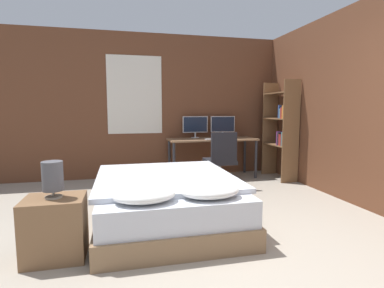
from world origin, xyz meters
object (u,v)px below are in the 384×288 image
Objects in this scene: bedside_lamp at (53,177)px; desk at (212,143)px; bed at (167,200)px; keyboard at (216,139)px; monitor_right at (223,125)px; computer_mouse at (230,138)px; monitor_left at (195,125)px; office_chair at (221,165)px; nightstand at (55,228)px; bookshelf at (282,126)px.

bedside_lamp is 3.50m from desk.
bed is 2.28m from keyboard.
computer_mouse is (0.00, -0.42, -0.22)m from monitor_right.
monitor_left is (-0.28, 0.21, 0.32)m from desk.
monitor_left is 1.00× the size of monitor_right.
keyboard is 5.50× the size of computer_mouse.
monitor_right is (0.56, 0.00, 0.00)m from monitor_left.
keyboard is (-0.28, -0.42, -0.23)m from monitor_right.
office_chair is at bearing 42.23° from bedside_lamp.
office_chair is at bearing 42.23° from nightstand.
computer_mouse is (0.28, 0.00, 0.01)m from keyboard.
monitor_left is 1.12m from office_chair.
keyboard is at bearing 82.35° from office_chair.
office_chair is at bearing -125.05° from computer_mouse.
desk is 23.74× the size of computer_mouse.
monitor_left and monitor_right have the same top height.
monitor_right is at bearing 69.26° from office_chair.
bedside_lamp is at bearing -131.12° from monitor_right.
monitor_right is at bearing 0.00° from monitor_left.
computer_mouse is (0.28, -0.21, 0.10)m from desk.
desk is 0.76m from office_chair.
nightstand is 0.32× the size of desk.
bookshelf is at bearing -13.43° from computer_mouse.
bookshelf reaches higher than bedside_lamp.
keyboard is 1.25m from bookshelf.
computer_mouse is at bearing -36.23° from desk.
monitor_left is (0.90, 2.30, 0.72)m from bed.
bed is 3.93× the size of monitor_left.
keyboard is (2.25, 2.48, 0.48)m from nightstand.
bed is 3.59× the size of nightstand.
bed is at bearing -119.47° from desk.
monitor_left reaches higher than nightstand.
nightstand is 1.70× the size of bedside_lamp.
nightstand is 3.52m from desk.
office_chair is (2.18, 1.98, -0.35)m from bedside_lamp.
office_chair reaches higher than bedside_lamp.
nightstand is at bearing -150.97° from bed.
monitor_left is 0.55m from keyboard.
keyboard is (2.25, 2.48, 0.03)m from bedside_lamp.
office_chair is at bearing 51.21° from bed.
desk is at bearing -143.06° from monitor_right.
monitor_right is 0.53× the size of office_chair.
nightstand is (-1.06, -0.59, 0.00)m from bed.
nightstand is at bearing 0.00° from bedside_lamp.
bookshelf is (1.21, -0.22, 0.23)m from keyboard.
keyboard is (0.28, -0.42, -0.23)m from monitor_left.
keyboard reaches higher than nightstand.
monitor_right is 1.15m from office_chair.
monitor_right is at bearing 56.17° from keyboard.
office_chair reaches higher than desk.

